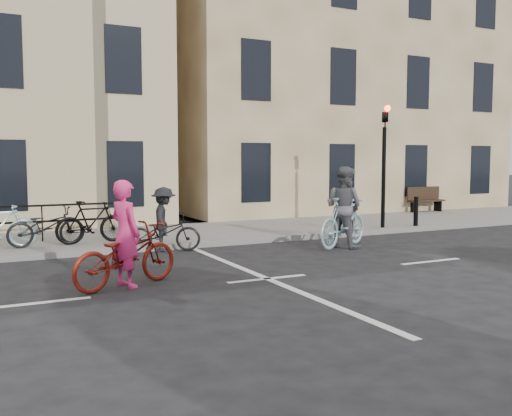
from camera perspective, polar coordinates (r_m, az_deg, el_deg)
name	(u,v)px	position (r m, az deg, el deg)	size (l,w,h in m)	color
ground	(267,279)	(10.64, 1.13, -7.11)	(120.00, 120.00, 0.00)	black
sidewalk	(13,245)	(15.40, -23.17, -3.46)	(46.00, 4.00, 0.15)	slate
building_east	(311,71)	(26.46, 5.52, 13.49)	(14.00, 10.00, 12.00)	#9E845F
traffic_light	(384,151)	(17.48, 12.71, 5.60)	(0.18, 0.30, 3.90)	black
bollard_east	(352,215)	(16.75, 9.59, -0.66)	(0.14, 0.14, 0.90)	black
bollard_west	(416,211)	(18.26, 15.70, -0.32)	(0.14, 0.14, 0.90)	black
bench	(425,198)	(23.24, 16.53, 0.95)	(1.60, 0.41, 0.97)	black
cyclist_pink	(126,250)	(10.15, -12.91, -4.12)	(2.21, 1.46, 1.86)	maroon
cyclist_grey	(344,215)	(14.44, 8.75, -0.67)	(2.16, 1.41, 2.03)	#97C1C6
cyclist_dark	(164,226)	(13.83, -9.20, -1.80)	(1.84, 1.13, 1.55)	black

